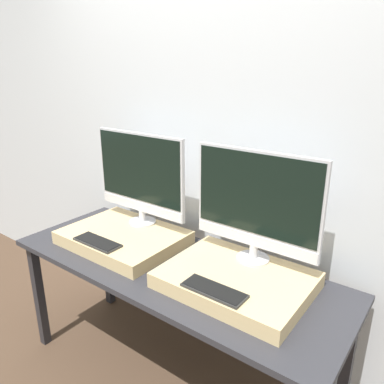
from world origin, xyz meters
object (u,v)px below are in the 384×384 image
Objects in this scene: monitor_left at (140,175)px; keyboard_left at (97,242)px; monitor_right at (256,203)px; keyboard_right at (214,290)px.

keyboard_left is (-0.00, -0.35, -0.29)m from monitor_left.
monitor_left is 1.00× the size of monitor_right.
keyboard_right is (0.76, 0.00, 0.00)m from keyboard_left.
monitor_right is (0.76, 0.35, 0.29)m from keyboard_left.
monitor_left reaches higher than keyboard_left.
monitor_left and monitor_right have the same top height.
monitor_left reaches higher than keyboard_right.
monitor_left is 0.76m from monitor_right.
keyboard_left is at bearing -90.00° from monitor_left.
monitor_left is at bearing 90.00° from keyboard_left.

